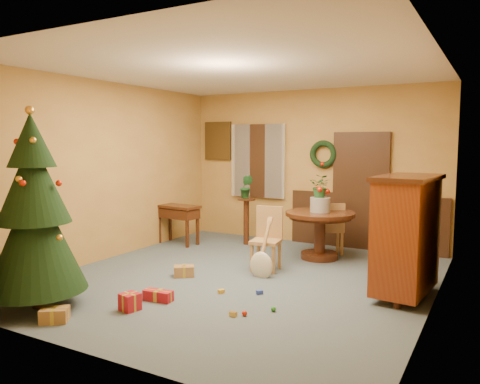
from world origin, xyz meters
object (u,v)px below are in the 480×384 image
Objects in this scene: christmas_tree at (34,214)px; sideboard at (406,233)px; chair_near at (267,236)px; writing_desk at (178,215)px; dining_table at (320,226)px.

christmas_tree is 1.53× the size of sideboard.
christmas_tree is 4.42m from sideboard.
sideboard is at bearing -8.84° from chair_near.
christmas_tree is at bearing -79.82° from writing_desk.
sideboard reaches higher than chair_near.
sideboard is at bearing 33.99° from christmas_tree.
chair_near is at bearing 171.16° from sideboard.
writing_desk is at bearing -175.50° from dining_table.
chair_near is (-0.47, -1.01, -0.04)m from dining_table.
dining_table is at bearing 61.25° from christmas_tree.
dining_table is 0.49× the size of christmas_tree.
writing_desk is (-2.25, 0.79, 0.05)m from chair_near.
dining_table is 2.73m from writing_desk.
chair_near is at bearing -19.41° from writing_desk.
dining_table is at bearing 64.97° from chair_near.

